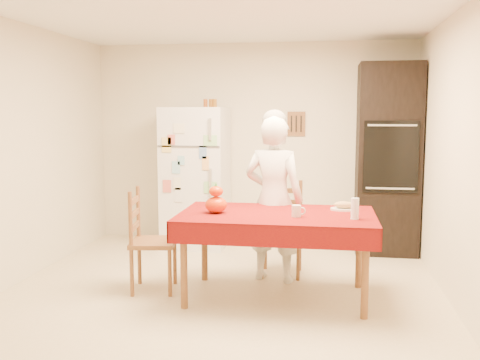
% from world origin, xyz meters
% --- Properties ---
extents(floor, '(4.50, 4.50, 0.00)m').
position_xyz_m(floor, '(0.00, 0.00, 0.00)').
color(floor, beige).
rests_on(floor, ground).
extents(room_shell, '(4.02, 4.52, 2.51)m').
position_xyz_m(room_shell, '(0.00, 0.00, 1.62)').
color(room_shell, beige).
rests_on(room_shell, ground).
extents(refrigerator, '(0.75, 0.74, 1.70)m').
position_xyz_m(refrigerator, '(-0.65, 1.88, 0.85)').
color(refrigerator, white).
rests_on(refrigerator, floor).
extents(oven_cabinet, '(0.70, 0.62, 2.20)m').
position_xyz_m(oven_cabinet, '(1.63, 1.93, 1.10)').
color(oven_cabinet, black).
rests_on(oven_cabinet, floor).
extents(dining_table, '(1.70, 1.00, 0.76)m').
position_xyz_m(dining_table, '(0.50, 0.14, 0.69)').
color(dining_table, brown).
rests_on(dining_table, floor).
extents(chair_far, '(0.42, 0.40, 0.95)m').
position_xyz_m(chair_far, '(0.49, 0.88, 0.51)').
color(chair_far, brown).
rests_on(chair_far, floor).
extents(chair_left, '(0.46, 0.48, 0.95)m').
position_xyz_m(chair_left, '(-0.70, 0.15, 0.51)').
color(chair_left, brown).
rests_on(chair_left, floor).
extents(seated_woman, '(0.66, 0.51, 1.61)m').
position_xyz_m(seated_woman, '(0.43, 0.64, 0.80)').
color(seated_woman, silver).
rests_on(seated_woman, floor).
extents(coffee_mug, '(0.08, 0.08, 0.10)m').
position_xyz_m(coffee_mug, '(0.68, -0.00, 0.81)').
color(coffee_mug, silver).
rests_on(coffee_mug, dining_table).
extents(pumpkin_lower, '(0.19, 0.19, 0.14)m').
position_xyz_m(pumpkin_lower, '(-0.03, 0.07, 0.83)').
color(pumpkin_lower, '#D85105').
rests_on(pumpkin_lower, dining_table).
extents(pumpkin_upper, '(0.12, 0.12, 0.09)m').
position_xyz_m(pumpkin_upper, '(-0.03, 0.07, 0.95)').
color(pumpkin_upper, '#D03904').
rests_on(pumpkin_upper, pumpkin_lower).
extents(wine_glass, '(0.07, 0.07, 0.18)m').
position_xyz_m(wine_glass, '(1.16, -0.02, 0.85)').
color(wine_glass, white).
rests_on(wine_glass, dining_table).
extents(bread_plate, '(0.24, 0.24, 0.02)m').
position_xyz_m(bread_plate, '(1.08, 0.37, 0.77)').
color(bread_plate, white).
rests_on(bread_plate, dining_table).
extents(bread_loaf, '(0.18, 0.10, 0.06)m').
position_xyz_m(bread_loaf, '(1.08, 0.37, 0.81)').
color(bread_loaf, '#977A4A').
rests_on(bread_loaf, bread_plate).
extents(spice_jar_left, '(0.05, 0.05, 0.10)m').
position_xyz_m(spice_jar_left, '(-0.53, 1.93, 1.75)').
color(spice_jar_left, brown).
rests_on(spice_jar_left, refrigerator).
extents(spice_jar_mid, '(0.05, 0.05, 0.10)m').
position_xyz_m(spice_jar_mid, '(-0.47, 1.93, 1.75)').
color(spice_jar_mid, brown).
rests_on(spice_jar_mid, refrigerator).
extents(spice_jar_right, '(0.05, 0.05, 0.10)m').
position_xyz_m(spice_jar_right, '(-0.42, 1.93, 1.75)').
color(spice_jar_right, '#955C1B').
rests_on(spice_jar_right, refrigerator).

